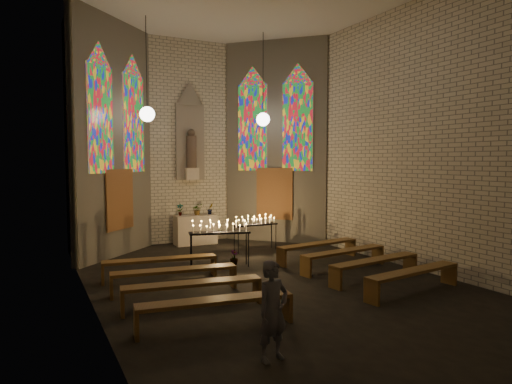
% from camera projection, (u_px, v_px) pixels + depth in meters
% --- Properties ---
extents(floor, '(12.00, 12.00, 0.00)m').
position_uv_depth(floor, '(272.00, 282.00, 10.72)').
color(floor, black).
rests_on(floor, ground).
extents(room, '(8.22, 12.43, 7.00)m').
position_uv_depth(room, '(218.00, 131.00, 13.46)').
color(room, beige).
rests_on(room, ground).
extents(altar, '(1.40, 0.60, 1.00)m').
position_uv_depth(altar, '(195.00, 230.00, 15.54)').
color(altar, beige).
rests_on(altar, ground).
extents(flower_vase_left, '(0.25, 0.22, 0.40)m').
position_uv_depth(flower_vase_left, '(180.00, 210.00, 15.35)').
color(flower_vase_left, '#4C723F').
rests_on(flower_vase_left, altar).
extents(flower_vase_center, '(0.38, 0.34, 0.38)m').
position_uv_depth(flower_vase_center, '(197.00, 209.00, 15.52)').
color(flower_vase_center, '#4C723F').
rests_on(flower_vase_center, altar).
extents(flower_vase_right, '(0.24, 0.22, 0.38)m').
position_uv_depth(flower_vase_right, '(210.00, 209.00, 15.72)').
color(flower_vase_right, '#4C723F').
rests_on(flower_vase_right, altar).
extents(aisle_flower_pot, '(0.29, 0.29, 0.40)m').
position_uv_depth(aisle_flower_pot, '(234.00, 257.00, 12.52)').
color(aisle_flower_pot, '#4C723F').
rests_on(aisle_flower_pot, ground).
extents(votive_stand_left, '(1.66, 0.76, 1.19)m').
position_uv_depth(votive_stand_left, '(220.00, 229.00, 12.17)').
color(votive_stand_left, black).
rests_on(votive_stand_left, ground).
extents(votive_stand_right, '(1.46, 0.41, 1.06)m').
position_uv_depth(votive_stand_right, '(255.00, 222.00, 14.38)').
color(votive_stand_right, black).
rests_on(votive_stand_right, ground).
extents(pew_left_0, '(2.72, 0.74, 0.52)m').
position_uv_depth(pew_left_0, '(160.00, 262.00, 10.95)').
color(pew_left_0, brown).
rests_on(pew_left_0, ground).
extents(pew_right_0, '(2.72, 0.74, 0.52)m').
position_uv_depth(pew_right_0, '(318.00, 246.00, 13.00)').
color(pew_right_0, brown).
rests_on(pew_right_0, ground).
extents(pew_left_1, '(2.72, 0.74, 0.52)m').
position_uv_depth(pew_left_1, '(175.00, 273.00, 9.88)').
color(pew_left_1, brown).
rests_on(pew_left_1, ground).
extents(pew_right_1, '(2.72, 0.74, 0.52)m').
position_uv_depth(pew_right_1, '(344.00, 254.00, 11.93)').
color(pew_right_1, brown).
rests_on(pew_right_1, ground).
extents(pew_left_2, '(2.72, 0.74, 0.52)m').
position_uv_depth(pew_left_2, '(193.00, 287.00, 8.81)').
color(pew_left_2, brown).
rests_on(pew_left_2, ground).
extents(pew_right_2, '(2.72, 0.74, 0.52)m').
position_uv_depth(pew_right_2, '(375.00, 263.00, 10.86)').
color(pew_right_2, brown).
rests_on(pew_right_2, ground).
extents(pew_left_3, '(2.72, 0.74, 0.52)m').
position_uv_depth(pew_left_3, '(216.00, 304.00, 7.74)').
color(pew_left_3, brown).
rests_on(pew_left_3, ground).
extents(pew_right_3, '(2.72, 0.74, 0.52)m').
position_uv_depth(pew_right_3, '(413.00, 274.00, 9.79)').
color(pew_right_3, brown).
rests_on(pew_right_3, ground).
extents(visitor, '(0.59, 0.45, 1.45)m').
position_uv_depth(visitor, '(273.00, 311.00, 6.50)').
color(visitor, '#4A4A54').
rests_on(visitor, ground).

